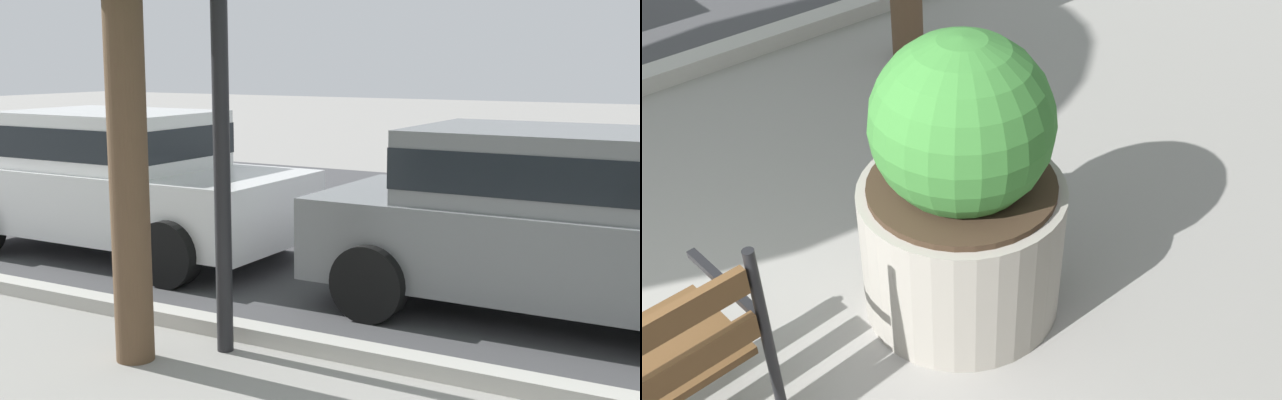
{
  "view_description": "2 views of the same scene",
  "coord_description": "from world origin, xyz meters",
  "views": [
    {
      "loc": [
        0.76,
        -2.1,
        2.11
      ],
      "look_at": [
        -3.04,
        4.61,
        0.8
      ],
      "focal_mm": 46.47,
      "sensor_mm": 36.0,
      "label": 1
    },
    {
      "loc": [
        0.2,
        -2.1,
        2.71
      ],
      "look_at": [
        1.97,
        -0.05,
        0.6
      ],
      "focal_mm": 44.22,
      "sensor_mm": 36.0,
      "label": 2
    }
  ],
  "objects": [
    {
      "name": "parked_car_grey",
      "position": [
        -0.82,
        4.61,
        0.84
      ],
      "size": [
        4.1,
        1.93,
        1.56
      ],
      "color": "slate",
      "rests_on": "ground"
    },
    {
      "name": "parked_car_white",
      "position": [
        -5.56,
        4.61,
        0.84
      ],
      "size": [
        4.1,
        1.93,
        1.56
      ],
      "color": "silver",
      "rests_on": "ground"
    }
  ]
}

